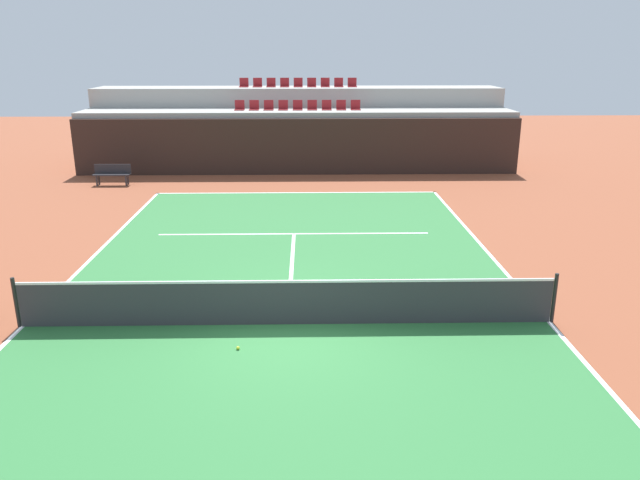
% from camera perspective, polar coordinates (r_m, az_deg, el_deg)
% --- Properties ---
extents(ground_plane, '(80.00, 80.00, 0.00)m').
position_cam_1_polar(ground_plane, '(12.79, -3.01, -7.87)').
color(ground_plane, brown).
extents(court_surface, '(11.00, 24.00, 0.01)m').
position_cam_1_polar(court_surface, '(12.79, -3.01, -7.85)').
color(court_surface, '#2D7238').
rests_on(court_surface, ground_plane).
extents(baseline_far, '(11.00, 0.10, 0.00)m').
position_cam_1_polar(baseline_far, '(24.13, -2.19, 4.43)').
color(baseline_far, white).
rests_on(baseline_far, court_surface).
extents(sideline_left, '(0.10, 24.00, 0.00)m').
position_cam_1_polar(sideline_left, '(14.06, -25.99, -7.25)').
color(sideline_left, white).
rests_on(sideline_left, court_surface).
extents(sideline_right, '(0.10, 24.00, 0.00)m').
position_cam_1_polar(sideline_right, '(13.74, 20.55, -7.13)').
color(sideline_right, white).
rests_on(sideline_right, court_surface).
extents(service_line_far, '(8.26, 0.10, 0.00)m').
position_cam_1_polar(service_line_far, '(18.77, -2.44, 0.58)').
color(service_line_far, white).
rests_on(service_line_far, court_surface).
extents(centre_service_line, '(0.10, 6.40, 0.00)m').
position_cam_1_polar(centre_service_line, '(15.74, -2.67, -2.82)').
color(centre_service_line, white).
rests_on(centre_service_line, court_surface).
extents(back_wall, '(19.81, 0.30, 2.48)m').
position_cam_1_polar(back_wall, '(27.58, -2.10, 8.68)').
color(back_wall, black).
rests_on(back_wall, ground_plane).
extents(stands_tier_lower, '(19.81, 2.40, 2.71)m').
position_cam_1_polar(stands_tier_lower, '(28.90, -2.06, 9.33)').
color(stands_tier_lower, '#9E9E99').
rests_on(stands_tier_lower, ground_plane).
extents(stands_tier_upper, '(19.81, 2.40, 3.59)m').
position_cam_1_polar(stands_tier_upper, '(31.22, -2.01, 10.76)').
color(stands_tier_upper, '#9E9E99').
rests_on(stands_tier_upper, ground_plane).
extents(seating_row_lower, '(5.79, 0.44, 0.44)m').
position_cam_1_polar(seating_row_lower, '(28.82, -2.09, 12.27)').
color(seating_row_lower, maroon).
rests_on(seating_row_lower, stands_tier_lower).
extents(seating_row_upper, '(5.79, 0.44, 0.44)m').
position_cam_1_polar(seating_row_upper, '(31.15, -2.05, 14.29)').
color(seating_row_upper, maroon).
rests_on(seating_row_upper, stands_tier_upper).
extents(tennis_net, '(11.08, 0.08, 1.07)m').
position_cam_1_polar(tennis_net, '(12.58, -3.04, -5.78)').
color(tennis_net, black).
rests_on(tennis_net, court_surface).
extents(player_bench, '(1.50, 0.40, 0.85)m').
position_cam_1_polar(player_bench, '(26.88, -18.79, 5.94)').
color(player_bench, '#232328').
rests_on(player_bench, ground_plane).
extents(tennis_ball_0, '(0.07, 0.07, 0.07)m').
position_cam_1_polar(tennis_ball_0, '(11.86, -7.65, -9.94)').
color(tennis_ball_0, '#CCE033').
rests_on(tennis_ball_0, court_surface).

